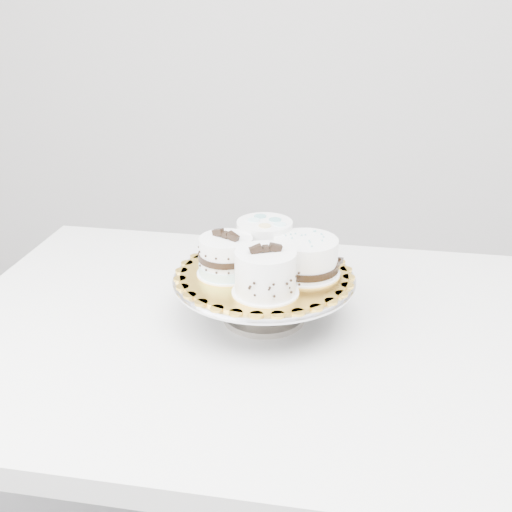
# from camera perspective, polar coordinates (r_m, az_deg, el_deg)

# --- Properties ---
(table) EXTENTS (1.38, 0.99, 0.75)m
(table) POSITION_cam_1_polar(r_m,az_deg,el_deg) (1.27, 2.36, -9.18)
(table) COLOR white
(table) RESTS_ON floor
(cake_stand) EXTENTS (0.35, 0.35, 0.09)m
(cake_stand) POSITION_cam_1_polar(r_m,az_deg,el_deg) (1.24, 0.73, -2.97)
(cake_stand) COLOR gray
(cake_stand) RESTS_ON table
(cake_board) EXTENTS (0.36, 0.36, 0.00)m
(cake_board) POSITION_cam_1_polar(r_m,az_deg,el_deg) (1.22, 0.73, -1.63)
(cake_board) COLOR gold
(cake_board) RESTS_ON cake_stand
(cake_swirl) EXTENTS (0.14, 0.14, 0.10)m
(cake_swirl) POSITION_cam_1_polar(r_m,az_deg,el_deg) (1.13, 0.85, -1.56)
(cake_swirl) COLOR white
(cake_swirl) RESTS_ON cake_board
(cake_banded) EXTENTS (0.14, 0.14, 0.09)m
(cake_banded) POSITION_cam_1_polar(r_m,az_deg,el_deg) (1.21, -2.67, -0.13)
(cake_banded) COLOR white
(cake_banded) RESTS_ON cake_board
(cake_dots) EXTENTS (0.14, 0.14, 0.08)m
(cake_dots) POSITION_cam_1_polar(r_m,az_deg,el_deg) (1.26, 0.76, 1.41)
(cake_dots) COLOR white
(cake_dots) RESTS_ON cake_board
(cake_ribbon) EXTENTS (0.15, 0.15, 0.07)m
(cake_ribbon) POSITION_cam_1_polar(r_m,az_deg,el_deg) (1.21, 4.48, -0.14)
(cake_ribbon) COLOR white
(cake_ribbon) RESTS_ON cake_board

